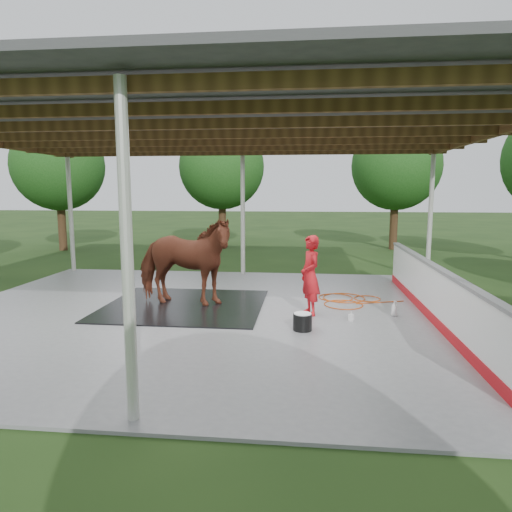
# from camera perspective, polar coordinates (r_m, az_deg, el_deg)

# --- Properties ---
(ground) EXTENTS (100.00, 100.00, 0.00)m
(ground) POSITION_cam_1_polar(r_m,az_deg,el_deg) (10.10, -5.30, -7.34)
(ground) COLOR #1E3814
(concrete_slab) EXTENTS (12.00, 10.00, 0.05)m
(concrete_slab) POSITION_cam_1_polar(r_m,az_deg,el_deg) (10.09, -5.30, -7.21)
(concrete_slab) COLOR slate
(concrete_slab) RESTS_ON ground
(pavilion_structure) EXTENTS (12.60, 10.60, 4.05)m
(pavilion_structure) POSITION_cam_1_polar(r_m,az_deg,el_deg) (9.81, -5.61, 15.57)
(pavilion_structure) COLOR beige
(pavilion_structure) RESTS_ON ground
(dasher_board) EXTENTS (0.16, 8.00, 1.15)m
(dasher_board) POSITION_cam_1_polar(r_m,az_deg,el_deg) (10.11, 21.22, -4.40)
(dasher_board) COLOR #B80F17
(dasher_board) RESTS_ON concrete_slab
(tree_belt) EXTENTS (28.00, 28.00, 5.80)m
(tree_belt) POSITION_cam_1_polar(r_m,az_deg,el_deg) (10.62, -2.94, 14.07)
(tree_belt) COLOR #382314
(tree_belt) RESTS_ON ground
(rubber_mat) EXTENTS (3.60, 3.37, 0.03)m
(rubber_mat) POSITION_cam_1_polar(r_m,az_deg,el_deg) (10.77, -8.92, -6.08)
(rubber_mat) COLOR black
(rubber_mat) RESTS_ON concrete_slab
(horse) EXTENTS (2.51, 1.36, 2.03)m
(horse) POSITION_cam_1_polar(r_m,az_deg,el_deg) (10.56, -9.04, -0.67)
(horse) COLOR brown
(horse) RESTS_ON rubber_mat
(handler) EXTENTS (0.61, 0.73, 1.71)m
(handler) POSITION_cam_1_polar(r_m,az_deg,el_deg) (9.79, 6.78, -2.41)
(handler) COLOR red
(handler) RESTS_ON concrete_slab
(wash_bucket) EXTENTS (0.36, 0.36, 0.33)m
(wash_bucket) POSITION_cam_1_polar(r_m,az_deg,el_deg) (8.83, 5.83, -8.14)
(wash_bucket) COLOR black
(wash_bucket) RESTS_ON concrete_slab
(soap_bottle_a) EXTENTS (0.18, 0.18, 0.33)m
(soap_bottle_a) POSITION_cam_1_polar(r_m,az_deg,el_deg) (10.18, 16.89, -6.29)
(soap_bottle_a) COLOR silver
(soap_bottle_a) RESTS_ON concrete_slab
(soap_bottle_b) EXTENTS (0.13, 0.13, 0.21)m
(soap_bottle_b) POSITION_cam_1_polar(r_m,az_deg,el_deg) (9.60, 11.81, -7.36)
(soap_bottle_b) COLOR #338CD8
(soap_bottle_b) RESTS_ON concrete_slab
(hose_coil) EXTENTS (2.03, 1.65, 0.02)m
(hose_coil) POSITION_cam_1_polar(r_m,az_deg,el_deg) (11.37, 11.10, -5.37)
(hose_coil) COLOR #AF410C
(hose_coil) RESTS_ON concrete_slab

